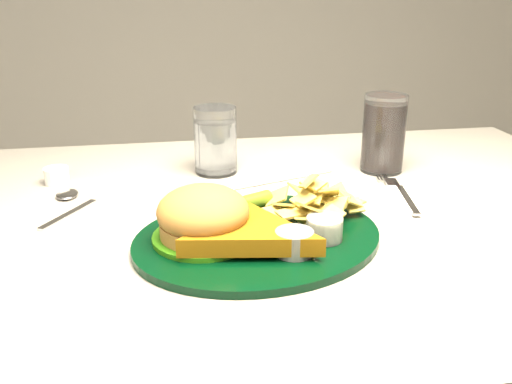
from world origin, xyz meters
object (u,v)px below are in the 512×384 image
dinner_plate (258,216)px  cola_glass (384,133)px  fork_napkin (405,198)px  water_glass (215,140)px

dinner_plate → cola_glass: bearing=27.0°
fork_napkin → cola_glass: bearing=93.6°
dinner_plate → fork_napkin: (0.25, 0.10, -0.03)m
cola_glass → dinner_plate: bearing=-136.7°
cola_glass → fork_napkin: size_ratio=0.89×
water_glass → fork_napkin: 0.33m
fork_napkin → water_glass: bearing=156.2°
cola_glass → fork_napkin: 0.16m
dinner_plate → water_glass: size_ratio=2.84×
water_glass → cola_glass: 0.29m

